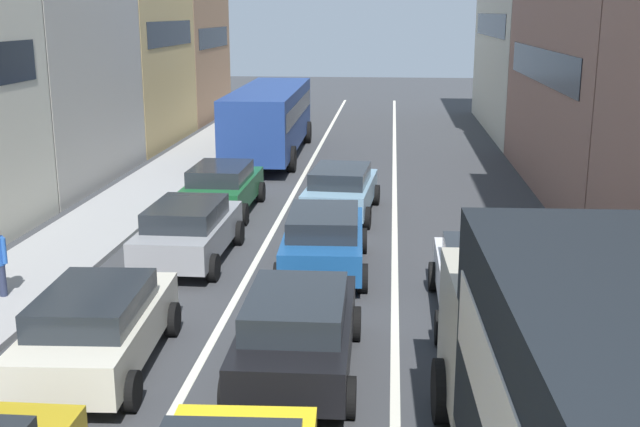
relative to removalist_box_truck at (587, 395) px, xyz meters
The scene contains 12 objects.
sidewalk_left 20.05m from the removalist_box_truck, 121.41° to the left, with size 2.60×64.00×0.14m, color #989898.
lane_stripe_left 17.98m from the removalist_box_truck, 107.59° to the left, with size 0.16×60.00×0.01m, color silver.
lane_stripe_right 17.26m from the removalist_box_truck, 96.70° to the left, with size 0.16×60.00×0.01m, color silver.
removalist_box_truck is the anchor object (origin of this frame).
sedan_centre_lane_second 5.76m from the removalist_box_truck, 130.34° to the left, with size 2.12×4.33×1.49m.
wagon_left_lane_second 8.27m from the removalist_box_truck, 149.45° to the left, with size 2.25×4.39×1.49m.
hatchback_centre_lane_third 10.54m from the removalist_box_truck, 110.58° to the left, with size 2.20×4.37×1.49m.
sedan_left_lane_third 12.51m from the removalist_box_truck, 124.43° to the left, with size 2.09×4.31×1.49m.
coupe_centre_lane_fourth 15.58m from the removalist_box_truck, 103.48° to the left, with size 2.30×4.41×1.49m.
sedan_left_lane_fourth 16.82m from the removalist_box_truck, 115.58° to the left, with size 2.08×4.31×1.49m.
sedan_right_lane_behind_truck 7.27m from the removalist_box_truck, 91.92° to the left, with size 2.07×4.31×1.49m.
bus_mid_queue_primary 25.78m from the removalist_box_truck, 106.32° to the left, with size 2.94×10.54×2.90m.
Camera 1 is at (1.55, -4.99, 5.97)m, focal length 44.37 mm.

